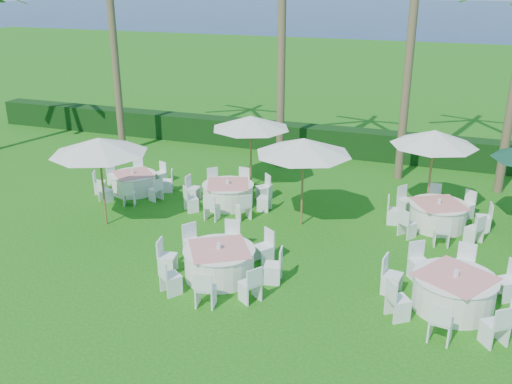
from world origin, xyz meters
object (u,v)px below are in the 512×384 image
Objects in this scene: banquet_table_c at (454,291)px; banquet_table_e at (228,194)px; umbrella_b at (304,146)px; umbrella_d at (434,138)px; banquet_table_b at (219,262)px; umbrella_c at (251,122)px; banquet_table_f at (438,215)px; umbrella_a at (99,146)px; banquet_table_d at (134,182)px.

banquet_table_e is (-7.59, 4.25, -0.04)m from banquet_table_c.
umbrella_d reaches higher than umbrella_b.
banquet_table_c is at bearing 4.91° from banquet_table_b.
umbrella_d is at bearing 100.16° from banquet_table_c.
umbrella_c is at bearing 87.91° from banquet_table_e.
banquet_table_c is at bearing -82.59° from banquet_table_f.
umbrella_a reaches higher than banquet_table_c.
umbrella_d reaches higher than banquet_table_e.
banquet_table_d is 3.75m from banquet_table_e.
umbrella_a is 5.85m from umbrella_c.
umbrella_a is at bearing -160.52° from umbrella_b.
banquet_table_e is 1.03× the size of umbrella_a.
umbrella_a is 1.03× the size of umbrella_c.
umbrella_c reaches higher than banquet_table_d.
banquet_table_c is 1.19× the size of umbrella_c.
umbrella_d is (9.63, 4.33, 0.02)m from umbrella_a.
banquet_table_f is 1.09× the size of umbrella_c.
banquet_table_e is 1.03× the size of umbrella_b.
umbrella_a is (0.68, -2.83, 2.25)m from banquet_table_d.
banquet_table_c reaches higher than banquet_table_e.
banquet_table_c is at bearing -40.16° from umbrella_c.
umbrella_b is 1.03× the size of umbrella_c.
umbrella_b reaches higher than banquet_table_c.
banquet_table_b is at bearing -175.09° from banquet_table_c.
banquet_table_c is 1.20× the size of umbrella_d.
banquet_table_c is 1.15× the size of umbrella_a.
umbrella_c is (3.82, 2.10, 2.10)m from banquet_table_d.
banquet_table_b is at bearing -76.53° from umbrella_c.
banquet_table_b reaches higher than banquet_table_e.
umbrella_c is (-2.77, 2.84, -0.15)m from umbrella_b.
banquet_table_e is at bearing 109.83° from banquet_table_b.
umbrella_c is (-6.89, 1.53, 2.06)m from banquet_table_f.
banquet_table_e is 4.74m from umbrella_a.
umbrella_c is at bearing 167.44° from banquet_table_f.
umbrella_c reaches higher than banquet_table_e.
banquet_table_b is 1.07× the size of banquet_table_e.
banquet_table_e is 1.07× the size of umbrella_d.
umbrella_d reaches higher than banquet_table_d.
umbrella_d is at bearing 113.42° from banquet_table_f.
banquet_table_b is 5.90m from banquet_table_c.
umbrella_b is at bearing 74.20° from banquet_table_b.
umbrella_a reaches higher than banquet_table_d.
banquet_table_b is 1.11× the size of umbrella_b.
umbrella_b is at bearing -14.78° from banquet_table_e.
banquet_table_b is 1.14× the size of umbrella_c.
umbrella_a is at bearing -155.80° from umbrella_d.
banquet_table_b is 4.70m from umbrella_b.
umbrella_a is 10.56m from umbrella_d.
banquet_table_c is 10.97m from umbrella_a.
banquet_table_b is 5.60m from umbrella_a.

